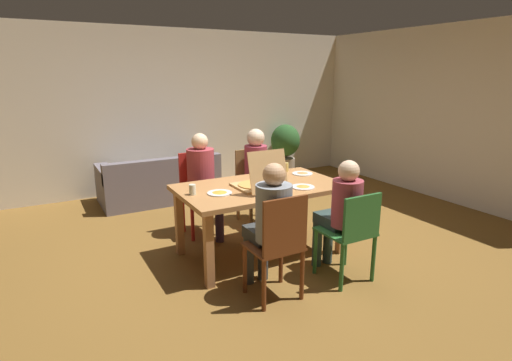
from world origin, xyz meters
name	(u,v)px	position (x,y,z in m)	size (l,w,h in m)	color
ground_plane	(260,253)	(0.00, 0.00, 0.00)	(20.00, 20.00, 0.00)	brown
back_wall	(168,110)	(0.00, 3.15, 1.32)	(7.07, 0.12, 2.64)	silver
side_wall_right	(420,112)	(3.53, 0.95, 1.32)	(0.12, 5.36, 2.64)	silver
dining_table	(261,194)	(0.00, 0.00, 0.69)	(1.74, 1.01, 0.78)	#AF7541
chair_0	(279,243)	(-0.34, -0.92, 0.54)	(0.44, 0.40, 0.97)	#643016
person_0	(270,218)	(-0.34, -0.77, 0.71)	(0.31, 0.52, 1.22)	#353838
chair_1	(352,232)	(0.43, -0.96, 0.51)	(0.44, 0.45, 0.89)	#29672D
person_1	(341,209)	(0.43, -0.79, 0.68)	(0.29, 0.52, 1.17)	#2D3F3B
chair_2	(253,183)	(0.43, 0.98, 0.51)	(0.40, 0.43, 0.95)	olive
person_2	(258,169)	(0.43, 0.82, 0.73)	(0.29, 0.54, 1.25)	#313B49
chair_3	(199,190)	(-0.34, 0.93, 0.54)	(0.44, 0.39, 1.00)	red
person_3	(203,177)	(-0.34, 0.78, 0.73)	(0.33, 0.55, 1.25)	#3C2C47
pizza_box_0	(258,183)	(-0.08, -0.09, 0.84)	(0.42, 0.52, 0.43)	tan
plate_0	(302,173)	(0.68, 0.19, 0.79)	(0.24, 0.24, 0.03)	white
plate_1	(267,175)	(0.27, 0.33, 0.79)	(0.21, 0.21, 0.03)	white
plate_2	(220,193)	(-0.51, -0.07, 0.79)	(0.25, 0.25, 0.03)	white
plate_3	(303,187)	(0.34, -0.29, 0.79)	(0.24, 0.24, 0.03)	white
drinking_glass_0	(279,191)	(-0.03, -0.43, 0.83)	(0.07, 0.07, 0.10)	#AF5226
drinking_glass_1	(286,167)	(0.59, 0.41, 0.83)	(0.06, 0.06, 0.10)	#E2C15E
drinking_glass_2	(192,190)	(-0.75, 0.03, 0.83)	(0.07, 0.07, 0.10)	silver
couch	(159,183)	(-0.42, 2.46, 0.27)	(1.75, 0.91, 0.72)	slate
potted_plant	(285,146)	(2.13, 2.79, 0.58)	(0.55, 0.55, 1.00)	gray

